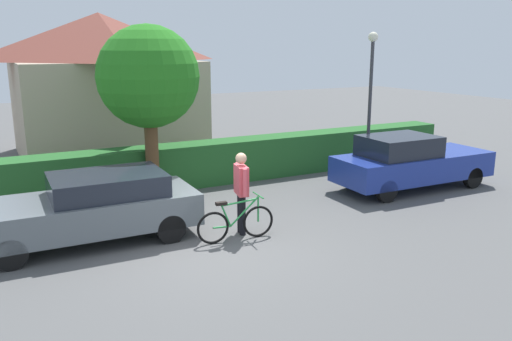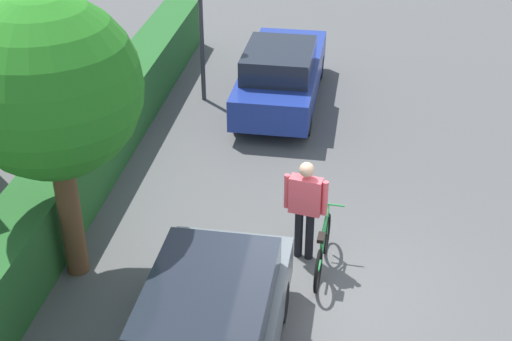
{
  "view_description": "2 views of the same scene",
  "coord_description": "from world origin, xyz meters",
  "px_view_note": "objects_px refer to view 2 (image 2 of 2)",
  "views": [
    {
      "loc": [
        -3.53,
        -8.73,
        3.79
      ],
      "look_at": [
        1.35,
        0.55,
        1.26
      ],
      "focal_mm": 36.57,
      "sensor_mm": 36.0,
      "label": 1
    },
    {
      "loc": [
        -8.05,
        -0.15,
        6.87
      ],
      "look_at": [
        1.35,
        1.21,
        1.26
      ],
      "focal_mm": 49.99,
      "sensor_mm": 36.0,
      "label": 2
    }
  ],
  "objects_px": {
    "parked_car_near": "(204,341)",
    "parked_car_far": "(281,74)",
    "person_rider": "(305,203)",
    "tree_kerbside": "(50,89)",
    "bicycle": "(323,250)"
  },
  "relations": [
    {
      "from": "parked_car_near",
      "to": "parked_car_far",
      "type": "relative_size",
      "value": 0.96
    },
    {
      "from": "person_rider",
      "to": "parked_car_near",
      "type": "bearing_deg",
      "value": 160.39
    },
    {
      "from": "parked_car_near",
      "to": "tree_kerbside",
      "type": "relative_size",
      "value": 0.99
    },
    {
      "from": "parked_car_far",
      "to": "tree_kerbside",
      "type": "bearing_deg",
      "value": 159.35
    },
    {
      "from": "parked_car_near",
      "to": "parked_car_far",
      "type": "height_order",
      "value": "parked_car_far"
    },
    {
      "from": "parked_car_near",
      "to": "person_rider",
      "type": "bearing_deg",
      "value": -19.61
    },
    {
      "from": "bicycle",
      "to": "tree_kerbside",
      "type": "bearing_deg",
      "value": 98.57
    },
    {
      "from": "parked_car_near",
      "to": "parked_car_far",
      "type": "bearing_deg",
      "value": 0.03
    },
    {
      "from": "parked_car_far",
      "to": "tree_kerbside",
      "type": "relative_size",
      "value": 1.03
    },
    {
      "from": "parked_car_near",
      "to": "tree_kerbside",
      "type": "height_order",
      "value": "tree_kerbside"
    },
    {
      "from": "parked_car_far",
      "to": "tree_kerbside",
      "type": "height_order",
      "value": "tree_kerbside"
    },
    {
      "from": "tree_kerbside",
      "to": "bicycle",
      "type": "bearing_deg",
      "value": -81.43
    },
    {
      "from": "parked_car_near",
      "to": "person_rider",
      "type": "distance_m",
      "value": 2.96
    },
    {
      "from": "parked_car_far",
      "to": "tree_kerbside",
      "type": "distance_m",
      "value": 7.15
    },
    {
      "from": "parked_car_near",
      "to": "person_rider",
      "type": "xyz_separation_m",
      "value": [
        2.77,
        -0.99,
        0.29
      ]
    }
  ]
}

